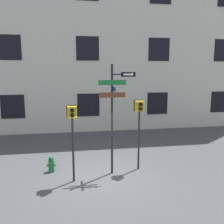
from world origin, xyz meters
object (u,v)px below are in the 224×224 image
at_px(pedestrian_signal_left, 72,122).
at_px(fire_hydrant, 51,164).
at_px(street_sign_pole, 114,109).
at_px(pedestrian_signal_right, 139,115).

height_order(pedestrian_signal_left, fire_hydrant, pedestrian_signal_left).
bearing_deg(street_sign_pole, pedestrian_signal_right, 13.02).
bearing_deg(fire_hydrant, pedestrian_signal_right, -4.98).
relative_size(pedestrian_signal_right, fire_hydrant, 4.42).
height_order(street_sign_pole, pedestrian_signal_right, street_sign_pole).
bearing_deg(pedestrian_signal_left, pedestrian_signal_right, 15.67).
xyz_separation_m(pedestrian_signal_left, pedestrian_signal_right, (2.71, 0.76, 0.03)).
xyz_separation_m(street_sign_pole, pedestrian_signal_left, (-1.61, -0.51, -0.36)).
bearing_deg(street_sign_pole, pedestrian_signal_left, -162.54).
xyz_separation_m(pedestrian_signal_left, fire_hydrant, (-0.89, 1.07, -1.96)).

